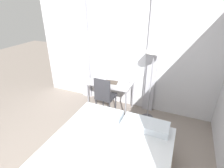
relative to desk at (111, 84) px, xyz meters
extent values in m
cube|color=silver|center=(0.35, 0.38, 0.68)|extent=(4.81, 0.05, 2.70)
cube|color=white|center=(0.00, 0.35, 0.93)|extent=(1.40, 0.01, 1.50)
cube|color=#B2B2BC|center=(-0.84, 0.31, 0.63)|extent=(0.24, 0.06, 2.60)
cube|color=#B2B2BC|center=(0.84, 0.31, 0.63)|extent=(0.24, 0.06, 2.60)
cube|color=#B2B2B7|center=(0.00, 0.00, 0.05)|extent=(1.02, 0.60, 0.04)
cylinder|color=gray|center=(-0.47, -0.26, -0.32)|extent=(0.04, 0.04, 0.70)
cylinder|color=gray|center=(0.47, -0.26, -0.32)|extent=(0.04, 0.04, 0.70)
cylinder|color=gray|center=(-0.47, 0.26, -0.32)|extent=(0.04, 0.04, 0.70)
cylinder|color=gray|center=(0.47, 0.26, -0.32)|extent=(0.04, 0.04, 0.70)
cube|color=#333338|center=(-0.03, -0.19, -0.23)|extent=(0.41, 0.41, 0.05)
cube|color=#333338|center=(-0.04, -0.37, 0.03)|extent=(0.38, 0.05, 0.47)
cylinder|color=#333338|center=(-0.21, -0.36, -0.46)|extent=(0.03, 0.03, 0.41)
cylinder|color=#333338|center=(0.13, -0.37, -0.46)|extent=(0.03, 0.03, 0.41)
cylinder|color=#333338|center=(-0.20, -0.02, -0.46)|extent=(0.03, 0.03, 0.41)
cylinder|color=#333338|center=(0.14, -0.03, -0.46)|extent=(0.03, 0.03, 0.41)
cube|color=silver|center=(0.67, -1.79, -0.25)|extent=(1.76, 1.89, 0.23)
cube|color=silver|center=(0.26, -1.03, -0.08)|extent=(0.75, 0.32, 0.12)
cube|color=silver|center=(1.07, -1.03, -0.08)|extent=(0.75, 0.32, 0.12)
cylinder|color=#4C4C51|center=(0.92, -0.05, -0.65)|extent=(0.26, 0.26, 0.03)
cylinder|color=gray|center=(0.92, -0.05, 0.11)|extent=(0.02, 0.02, 1.50)
cone|color=silver|center=(0.92, -0.05, 0.97)|extent=(0.35, 0.35, 0.22)
cube|color=white|center=(0.38, 0.03, 0.11)|extent=(0.13, 0.17, 0.08)
cube|color=white|center=(0.38, 0.03, 0.16)|extent=(0.15, 0.06, 0.02)
cube|color=#4C4238|center=(0.04, -0.06, 0.08)|extent=(0.30, 0.20, 0.02)
cube|color=white|center=(0.04, -0.06, 0.08)|extent=(0.28, 0.19, 0.01)
camera|label=1|loc=(1.46, -3.33, 1.78)|focal=28.00mm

